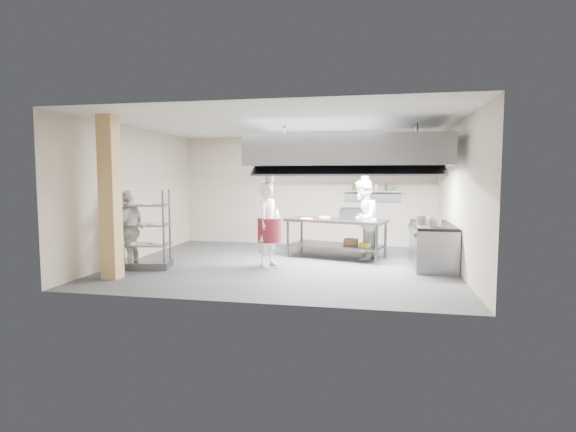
% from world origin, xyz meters
% --- Properties ---
extents(floor, '(7.00, 7.00, 0.00)m').
position_xyz_m(floor, '(0.00, 0.00, 0.00)').
color(floor, '#343436').
rests_on(floor, ground).
extents(ceiling, '(7.00, 7.00, 0.00)m').
position_xyz_m(ceiling, '(0.00, 0.00, 3.00)').
color(ceiling, silver).
rests_on(ceiling, wall_back).
extents(wall_back, '(7.00, 0.00, 7.00)m').
position_xyz_m(wall_back, '(0.00, 3.00, 1.50)').
color(wall_back, tan).
rests_on(wall_back, ground).
extents(wall_left, '(0.00, 6.00, 6.00)m').
position_xyz_m(wall_left, '(-3.50, 0.00, 1.50)').
color(wall_left, tan).
rests_on(wall_left, ground).
extents(wall_right, '(0.00, 6.00, 6.00)m').
position_xyz_m(wall_right, '(3.50, 0.00, 1.50)').
color(wall_right, tan).
rests_on(wall_right, ground).
extents(column, '(0.30, 0.30, 3.00)m').
position_xyz_m(column, '(-2.90, -1.90, 1.50)').
color(column, tan).
rests_on(column, floor).
extents(exhaust_hood, '(4.00, 2.50, 0.60)m').
position_xyz_m(exhaust_hood, '(1.30, 0.40, 2.40)').
color(exhaust_hood, gray).
rests_on(exhaust_hood, ceiling).
extents(hood_strip_a, '(1.60, 0.12, 0.04)m').
position_xyz_m(hood_strip_a, '(0.40, 0.40, 2.08)').
color(hood_strip_a, white).
rests_on(hood_strip_a, exhaust_hood).
extents(hood_strip_b, '(1.60, 0.12, 0.04)m').
position_xyz_m(hood_strip_b, '(2.20, 0.40, 2.08)').
color(hood_strip_b, white).
rests_on(hood_strip_b, exhaust_hood).
extents(wall_shelf, '(1.50, 0.28, 0.04)m').
position_xyz_m(wall_shelf, '(1.80, 2.84, 1.50)').
color(wall_shelf, gray).
rests_on(wall_shelf, wall_back).
extents(island, '(2.44, 1.50, 0.91)m').
position_xyz_m(island, '(1.00, 1.00, 0.46)').
color(island, gray).
rests_on(island, floor).
extents(island_worktop, '(2.44, 1.50, 0.06)m').
position_xyz_m(island_worktop, '(1.00, 1.00, 0.88)').
color(island_worktop, gray).
rests_on(island_worktop, island).
extents(island_undershelf, '(2.24, 1.36, 0.04)m').
position_xyz_m(island_undershelf, '(1.00, 1.00, 0.30)').
color(island_undershelf, slate).
rests_on(island_undershelf, island).
extents(pass_rack, '(1.19, 0.85, 1.62)m').
position_xyz_m(pass_rack, '(-2.80, -0.94, 0.81)').
color(pass_rack, slate).
rests_on(pass_rack, floor).
extents(cooking_range, '(0.80, 2.00, 0.84)m').
position_xyz_m(cooking_range, '(3.08, 0.50, 0.42)').
color(cooking_range, gray).
rests_on(cooking_range, floor).
extents(range_top, '(0.78, 1.96, 0.06)m').
position_xyz_m(range_top, '(3.08, 0.50, 0.87)').
color(range_top, black).
rests_on(range_top, cooking_range).
extents(chef_head, '(0.61, 0.75, 1.78)m').
position_xyz_m(chef_head, '(-0.30, -0.27, 0.89)').
color(chef_head, white).
rests_on(chef_head, floor).
extents(chef_line, '(0.84, 1.00, 1.83)m').
position_xyz_m(chef_line, '(1.60, 0.95, 0.92)').
color(chef_line, white).
rests_on(chef_line, floor).
extents(chef_plating, '(0.42, 0.96, 1.63)m').
position_xyz_m(chef_plating, '(-3.00, -1.08, 0.81)').
color(chef_plating, silver).
rests_on(chef_plating, floor).
extents(griddle, '(0.53, 0.42, 0.25)m').
position_xyz_m(griddle, '(1.34, 0.98, 1.03)').
color(griddle, gray).
rests_on(griddle, island_worktop).
extents(wicker_basket, '(0.34, 0.25, 0.13)m').
position_xyz_m(wicker_basket, '(1.34, 1.04, 0.39)').
color(wicker_basket, brown).
rests_on(wicker_basket, island_undershelf).
extents(stockpot, '(0.27, 0.27, 0.19)m').
position_xyz_m(stockpot, '(2.86, 0.28, 0.99)').
color(stockpot, slate).
rests_on(stockpot, range_top).
extents(plate_stack, '(0.28, 0.28, 0.05)m').
position_xyz_m(plate_stack, '(-2.80, -0.94, 0.52)').
color(plate_stack, white).
rests_on(plate_stack, pass_rack).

